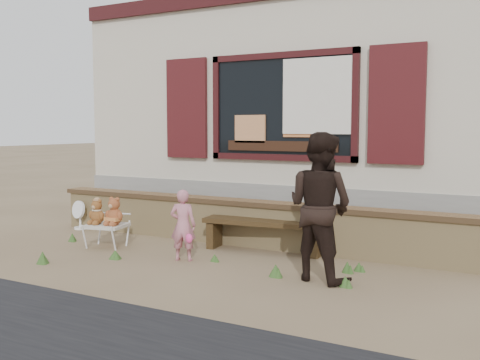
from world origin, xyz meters
The scene contains 11 objects.
ground centered at (0.00, 0.00, 0.00)m, with size 80.00×80.00×0.00m, color brown.
shopfront centered at (0.00, 4.49, 2.00)m, with size 8.04×5.13×4.00m.
brick_wall centered at (0.00, 1.00, 0.34)m, with size 7.10×0.36×0.67m.
bench centered at (0.31, 0.73, 0.32)m, with size 1.76×0.56×0.44m.
folding_chair centered at (-1.81, -0.11, 0.30)m, with size 0.64×0.59×0.33m.
teddy_bear_left centered at (-1.95, -0.14, 0.52)m, with size 0.27×0.23×0.37m, color brown, non-canonical shape.
teddy_bear_right centered at (-1.68, -0.08, 0.54)m, with size 0.30×0.26×0.41m, color brown, non-canonical shape.
child centered at (-0.38, -0.25, 0.47)m, with size 0.34×0.22×0.93m, color #D17D8E.
adult centered at (1.50, -0.25, 0.84)m, with size 0.81×0.63×1.68m, color black.
fan_left centered at (-3.20, 0.76, 0.25)m, with size 0.31×0.21×0.49m.
grass_tufts centered at (-0.07, -0.40, 0.07)m, with size 4.55×1.74×0.16m.
Camera 1 is at (3.75, -6.15, 1.73)m, focal length 42.00 mm.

